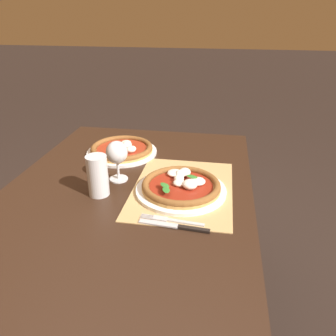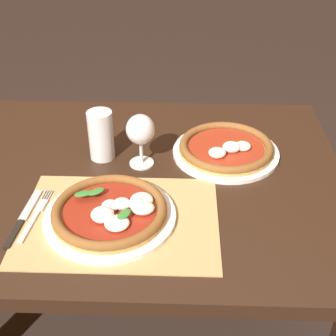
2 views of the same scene
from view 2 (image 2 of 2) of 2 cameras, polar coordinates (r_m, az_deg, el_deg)
dining_table at (r=1.37m, az=-7.73°, el=-4.16°), size 1.35×0.89×0.74m
paper_placemat at (r=1.14m, az=-5.91°, el=-6.31°), size 0.48×0.35×0.00m
pizza_near at (r=1.13m, az=-6.95°, el=-5.35°), size 0.32×0.32×0.05m
pizza_far at (r=1.38m, az=7.10°, el=2.34°), size 0.31×0.31×0.05m
wine_glass at (r=1.28m, az=-3.37°, el=4.46°), size 0.08×0.08×0.16m
pint_glass at (r=1.34m, az=-8.16°, el=3.88°), size 0.07×0.07×0.15m
fork at (r=1.19m, az=-15.79°, el=-5.46°), size 0.04×0.20×0.00m
knife at (r=1.19m, az=-17.18°, el=-5.74°), size 0.03×0.22×0.01m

